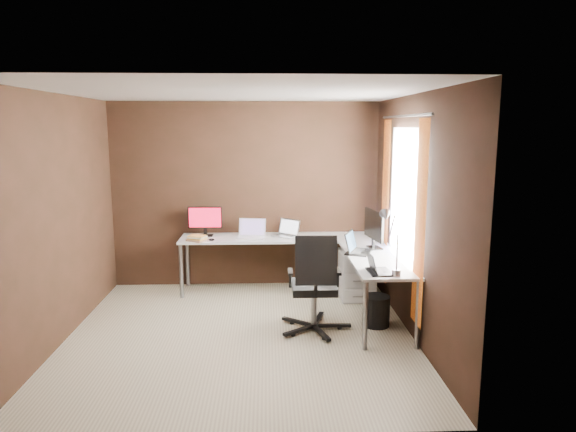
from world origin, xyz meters
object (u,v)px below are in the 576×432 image
object	(u,v)px
office_chair	(314,303)
wastebasket	(376,311)
drawer_pedestal	(357,275)
monitor_right	(374,227)
desk_lamp	(389,234)
laptop_silver	(287,232)
laptop_black_big	(356,248)
laptop_white	(252,233)
book_stack	(197,238)
laptop_black_small	(376,268)
monitor_left	(205,219)

from	to	relation	value
office_chair	wastebasket	bearing A→B (deg)	10.76
drawer_pedestal	monitor_right	world-z (taller)	monitor_right
desk_lamp	wastebasket	world-z (taller)	desk_lamp
laptop_silver	laptop_black_big	bearing A→B (deg)	-10.87
monitor_right	drawer_pedestal	bearing A→B (deg)	11.33
drawer_pedestal	laptop_white	xyz separation A→B (m)	(-1.35, 0.34, 0.48)
laptop_silver	wastebasket	distance (m)	1.74
book_stack	office_chair	size ratio (longest dim) A/B	0.26
monitor_right	desk_lamp	size ratio (longest dim) A/B	0.86
laptop_silver	wastebasket	bearing A→B (deg)	-15.49
laptop_white	laptop_black_small	xyz separation A→B (m)	(1.29, -1.72, -0.01)
laptop_silver	wastebasket	xyz separation A→B (m)	(0.93, -1.34, -0.61)
laptop_silver	laptop_black_big	world-z (taller)	laptop_black_big
laptop_silver	book_stack	xyz separation A→B (m)	(-1.16, -0.25, -0.01)
office_chair	desk_lamp	bearing A→B (deg)	-26.93
laptop_black_big	wastebasket	distance (m)	0.76
monitor_right	wastebasket	xyz separation A→B (m)	(-0.08, -0.60, -0.82)
laptop_white	wastebasket	distance (m)	2.00
laptop_black_big	wastebasket	xyz separation A→B (m)	(0.17, -0.41, -0.61)
drawer_pedestal	monitor_right	bearing A→B (deg)	-69.20
wastebasket	laptop_silver	bearing A→B (deg)	124.78
laptop_black_small	drawer_pedestal	bearing A→B (deg)	-4.52
laptop_silver	desk_lamp	world-z (taller)	desk_lamp
laptop_silver	laptop_black_big	size ratio (longest dim) A/B	0.92
book_stack	office_chair	bearing A→B (deg)	-41.34
laptop_black_big	desk_lamp	bearing A→B (deg)	-146.30
laptop_black_big	monitor_right	bearing A→B (deg)	-28.89
laptop_black_small	monitor_left	bearing A→B (deg)	44.01
drawer_pedestal	laptop_black_small	distance (m)	1.45
monitor_left	monitor_right	size ratio (longest dim) A/B	0.81
monitor_right	laptop_white	xyz separation A→B (m)	(-1.48, 0.69, -0.21)
laptop_black_small	office_chair	distance (m)	0.81
monitor_right	laptop_silver	xyz separation A→B (m)	(-1.01, 0.74, -0.21)
wastebasket	book_stack	bearing A→B (deg)	152.28
monitor_right	desk_lamp	xyz separation A→B (m)	(-0.08, -1.09, 0.15)
laptop_white	office_chair	xyz separation A→B (m)	(0.70, -1.42, -0.46)
book_stack	monitor_left	bearing A→B (deg)	76.38
wastebasket	drawer_pedestal	bearing A→B (deg)	93.25
laptop_silver	office_chair	distance (m)	1.56
monitor_left	laptop_black_small	bearing A→B (deg)	-42.23
laptop_black_big	wastebasket	bearing A→B (deg)	-134.45
laptop_white	laptop_black_big	distance (m)	1.51
monitor_right	laptop_black_big	world-z (taller)	monitor_right
laptop_black_big	book_stack	bearing A→B (deg)	93.74
monitor_right	laptop_black_small	distance (m)	1.07
monitor_left	drawer_pedestal	bearing A→B (deg)	-11.45
drawer_pedestal	monitor_right	xyz separation A→B (m)	(0.13, -0.35, 0.69)
monitor_left	office_chair	size ratio (longest dim) A/B	0.42
monitor_right	laptop_black_small	world-z (taller)	monitor_right
wastebasket	laptop_black_small	bearing A→B (deg)	-104.16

